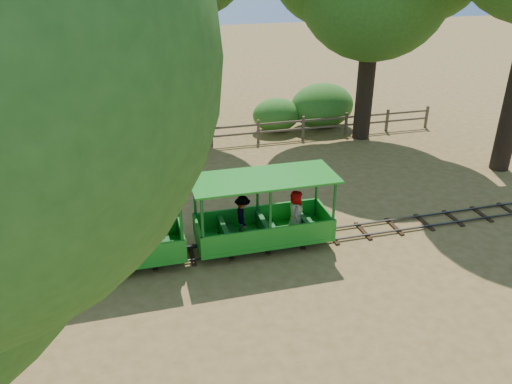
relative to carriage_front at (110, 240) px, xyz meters
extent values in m
plane|color=#9F7944|center=(5.02, -0.01, -0.82)|extent=(90.00, 90.00, 0.00)
cube|color=#3F3D3A|center=(5.02, -0.31, -0.75)|extent=(22.00, 0.05, 0.05)
cube|color=#3F3D3A|center=(5.02, 0.29, -0.75)|extent=(22.00, 0.05, 0.05)
cube|color=#382314|center=(5.02, -0.01, -0.80)|extent=(0.12, 1.00, 0.05)
cube|color=#382314|center=(0.02, -0.01, -0.80)|extent=(0.12, 1.00, 0.05)
cube|color=#382314|center=(10.02, -0.01, -0.80)|extent=(0.12, 1.00, 0.05)
cube|color=black|center=(-2.45, -0.01, -0.23)|extent=(0.82, 0.64, 0.50)
cube|color=black|center=(-2.45, -0.01, 0.04)|extent=(0.87, 0.69, 0.04)
cylinder|color=maroon|center=(-2.54, -0.34, -0.56)|extent=(0.33, 0.05, 0.33)
cylinder|color=maroon|center=(-2.54, 0.32, -0.56)|extent=(0.33, 0.05, 0.33)
cube|color=#1D871E|center=(0.00, -0.01, -0.49)|extent=(3.66, 1.40, 0.11)
cube|color=#145B1C|center=(0.00, -0.01, -0.62)|extent=(3.29, 0.54, 0.15)
cube|color=#1D871E|center=(0.00, -0.66, -0.16)|extent=(3.66, 0.06, 0.54)
cube|color=#1D871E|center=(0.00, 0.65, -0.16)|extent=(3.66, 0.06, 0.54)
cube|color=#1D871E|center=(0.00, -0.01, 1.23)|extent=(3.82, 1.56, 0.05)
cylinder|color=#145B1C|center=(-1.75, -0.64, 0.37)|extent=(0.08, 0.08, 1.72)
cylinder|color=#145B1C|center=(-1.75, 0.63, 0.37)|extent=(0.08, 0.08, 1.72)
cylinder|color=#145B1C|center=(1.74, -0.64, 0.37)|extent=(0.08, 0.08, 1.72)
cylinder|color=#145B1C|center=(1.74, 0.63, 0.37)|extent=(0.08, 0.08, 1.72)
cube|color=#145B1C|center=(-1.10, -0.01, -0.22)|extent=(0.13, 1.18, 0.43)
cube|color=#145B1C|center=(0.00, -0.01, -0.22)|extent=(0.13, 1.18, 0.43)
cube|color=#145B1C|center=(1.10, -0.01, -0.22)|extent=(0.13, 1.18, 0.43)
cylinder|color=black|center=(-1.17, -0.37, -0.57)|extent=(0.30, 0.06, 0.30)
cylinder|color=black|center=(-1.17, 0.36, -0.57)|extent=(0.30, 0.06, 0.30)
cylinder|color=black|center=(1.17, -0.37, -0.57)|extent=(0.30, 0.06, 0.30)
cylinder|color=black|center=(1.17, 0.36, -0.57)|extent=(0.30, 0.06, 0.30)
imported|color=gray|center=(-0.87, -0.25, 0.17)|extent=(0.63, 0.71, 1.20)
imported|color=gray|center=(0.91, 0.30, 0.21)|extent=(0.36, 0.78, 1.29)
cube|color=#1D871E|center=(4.00, -0.01, -0.49)|extent=(3.66, 1.40, 0.11)
cube|color=#145B1C|center=(4.00, -0.01, -0.62)|extent=(3.29, 0.54, 0.15)
cube|color=#1D871E|center=(4.00, -0.66, -0.16)|extent=(3.66, 0.06, 0.54)
cube|color=#1D871E|center=(4.00, 0.65, -0.16)|extent=(3.66, 0.06, 0.54)
cube|color=#1D871E|center=(4.00, -0.01, 1.23)|extent=(3.82, 1.56, 0.05)
cylinder|color=#145B1C|center=(2.26, -0.64, 0.37)|extent=(0.08, 0.08, 1.72)
cylinder|color=#145B1C|center=(2.26, 0.63, 0.37)|extent=(0.08, 0.08, 1.72)
cylinder|color=#145B1C|center=(5.74, -0.64, 0.37)|extent=(0.08, 0.08, 1.72)
cylinder|color=#145B1C|center=(5.74, 0.63, 0.37)|extent=(0.08, 0.08, 1.72)
cube|color=#145B1C|center=(2.90, -0.01, -0.22)|extent=(0.13, 1.18, 0.43)
cube|color=#145B1C|center=(4.00, -0.01, -0.22)|extent=(0.13, 1.18, 0.43)
cube|color=#145B1C|center=(5.10, -0.01, -0.22)|extent=(0.13, 1.18, 0.43)
cylinder|color=black|center=(2.83, -0.37, -0.57)|extent=(0.30, 0.06, 0.30)
cylinder|color=black|center=(2.83, 0.36, -0.57)|extent=(0.30, 0.06, 0.30)
cylinder|color=black|center=(5.17, -0.37, -0.57)|extent=(0.30, 0.06, 0.30)
cylinder|color=black|center=(5.17, 0.36, -0.57)|extent=(0.30, 0.06, 0.30)
imported|color=gray|center=(3.46, 0.13, 0.14)|extent=(0.51, 0.79, 1.14)
imported|color=gray|center=(4.86, -0.17, 0.20)|extent=(0.57, 0.71, 1.26)
cylinder|color=#2D2116|center=(3.02, 9.49, 1.50)|extent=(0.66, 0.66, 4.65)
cylinder|color=#2D2116|center=(10.52, 7.49, 0.91)|extent=(0.72, 0.72, 3.47)
cylinder|color=#2D2116|center=(10.52, 7.49, 3.63)|extent=(0.54, 0.54, 1.98)
cylinder|color=#2D2116|center=(14.02, 2.99, 1.48)|extent=(0.68, 0.68, 4.62)
cube|color=brown|center=(-3.98, 7.99, -0.32)|extent=(0.10, 0.10, 1.00)
cube|color=brown|center=(-1.98, 7.99, -0.32)|extent=(0.10, 0.10, 1.00)
cube|color=brown|center=(0.02, 7.99, -0.32)|extent=(0.10, 0.10, 1.00)
cube|color=brown|center=(2.02, 7.99, -0.32)|extent=(0.10, 0.10, 1.00)
cube|color=brown|center=(4.02, 7.99, -0.32)|extent=(0.10, 0.10, 1.00)
cube|color=brown|center=(6.02, 7.99, -0.32)|extent=(0.10, 0.10, 1.00)
cube|color=brown|center=(8.02, 7.99, -0.32)|extent=(0.10, 0.10, 1.00)
cube|color=brown|center=(10.02, 7.99, -0.32)|extent=(0.10, 0.10, 1.00)
cube|color=brown|center=(12.02, 7.99, -0.32)|extent=(0.10, 0.10, 1.00)
cube|color=brown|center=(14.02, 7.99, -0.32)|extent=(0.10, 0.10, 1.00)
cube|color=brown|center=(5.02, 7.99, -0.02)|extent=(18.00, 0.06, 0.08)
cube|color=brown|center=(5.02, 7.99, -0.37)|extent=(18.00, 0.06, 0.08)
ellipsoid|color=#2D6B1E|center=(1.48, 9.29, 0.07)|extent=(2.58, 1.99, 1.79)
ellipsoid|color=#2D6B1E|center=(1.84, 9.29, 0.21)|extent=(2.98, 2.29, 2.06)
ellipsoid|color=#2D6B1E|center=(7.20, 9.29, -0.08)|extent=(2.14, 1.65, 1.48)
ellipsoid|color=#2D6B1E|center=(9.38, 9.29, 0.19)|extent=(2.92, 2.25, 2.02)
camera|label=1|loc=(0.79, -11.32, 6.55)|focal=35.00mm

